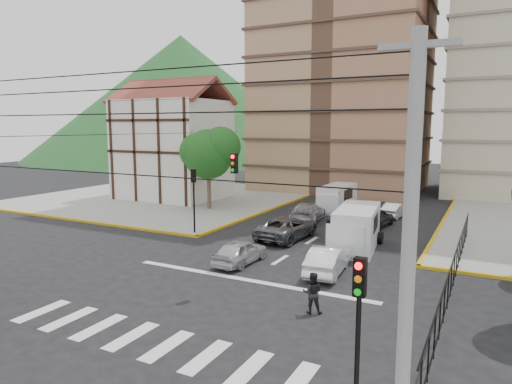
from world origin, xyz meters
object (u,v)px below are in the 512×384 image
Objects in this scene: van_right_lane at (356,230)px; car_silver_front_left at (240,252)px; traffic_light_nw at (194,190)px; van_left_lane at (336,199)px; car_white_front_right at (328,260)px; traffic_light_se at (358,319)px; pedestrian_crosswalk at (312,293)px.

van_right_lane reaches higher than car_silver_front_left.
van_left_lane is (5.99, 12.98, -2.00)m from traffic_light_nw.
traffic_light_nw is 1.02× the size of car_white_front_right.
traffic_light_se reaches higher than van_left_lane.
car_white_front_right reaches higher than car_silver_front_left.
car_silver_front_left is (-9.45, 11.19, -2.45)m from traffic_light_se.
van_left_lane is at bearing -92.76° from pedestrian_crosswalk.
car_white_front_right is at bearing -97.56° from van_right_lane.
traffic_light_se is 22.06m from traffic_light_nw.
van_left_lane is 1.20× the size of car_white_front_right.
traffic_light_se is 17.65m from van_right_lane.
van_right_lane is 12.67m from van_left_lane.
van_right_lane is at bearing -64.49° from van_left_lane.
traffic_light_nw reaches higher than car_white_front_right.
van_left_lane is 17.40m from car_silver_front_left.
traffic_light_nw is at bearing 179.34° from van_right_lane.
traffic_light_se is at bearing 132.03° from car_silver_front_left.
traffic_light_se and traffic_light_nw have the same top height.
van_left_lane is 17.50m from car_white_front_right.
pedestrian_crosswalk is at bearing -91.57° from van_right_lane.
van_left_lane is 3.06× the size of pedestrian_crosswalk.
traffic_light_nw reaches higher than car_silver_front_left.
traffic_light_se is 1.00× the size of traffic_light_nw.
traffic_light_nw is 2.61× the size of pedestrian_crosswalk.
car_white_front_right is at bearing -170.95° from car_silver_front_left.
pedestrian_crosswalk is (1.07, -5.05, 0.13)m from car_white_front_right.
traffic_light_se is 0.74× the size of van_right_lane.
car_white_front_right is (10.93, -3.81, -2.40)m from traffic_light_nw.
van_left_lane is at bearing 65.24° from traffic_light_nw.
traffic_light_se is 1.02× the size of car_white_front_right.
traffic_light_se is 7.98m from pedestrian_crosswalk.
van_right_lane reaches higher than pedestrian_crosswalk.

